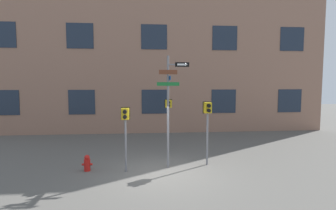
{
  "coord_description": "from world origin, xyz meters",
  "views": [
    {
      "loc": [
        -0.66,
        -9.64,
        3.43
      ],
      "look_at": [
        0.27,
        0.7,
        2.55
      ],
      "focal_mm": 28.0,
      "sensor_mm": 36.0,
      "label": 1
    }
  ],
  "objects": [
    {
      "name": "pedestrian_signal_across",
      "position": [
        0.5,
        2.98,
        2.04
      ],
      "size": [
        0.36,
        0.4,
        2.63
      ],
      "color": "slate",
      "rests_on": "ground_plane"
    },
    {
      "name": "ground_plane",
      "position": [
        0.0,
        0.0,
        0.0
      ],
      "size": [
        60.0,
        60.0,
        0.0
      ],
      "primitive_type": "plane",
      "color": "#595651"
    },
    {
      "name": "building_facade",
      "position": [
        -0.0,
        8.35,
        6.46
      ],
      "size": [
        24.0,
        0.64,
        12.92
      ],
      "color": "#936B56",
      "rests_on": "ground_plane"
    },
    {
      "name": "pedestrian_signal_left",
      "position": [
        -1.4,
        0.32,
        1.96
      ],
      "size": [
        0.35,
        0.4,
        2.5
      ],
      "color": "slate",
      "rests_on": "ground_plane"
    },
    {
      "name": "street_sign_pole",
      "position": [
        0.33,
        0.69,
        2.68
      ],
      "size": [
        1.28,
        0.83,
        4.49
      ],
      "color": "slate",
      "rests_on": "ground_plane"
    },
    {
      "name": "pedestrian_signal_right",
      "position": [
        1.93,
        0.92,
        2.08
      ],
      "size": [
        0.35,
        0.4,
        2.65
      ],
      "color": "slate",
      "rests_on": "ground_plane"
    },
    {
      "name": "fire_hydrant",
      "position": [
        -2.91,
        0.57,
        0.3
      ],
      "size": [
        0.4,
        0.24,
        0.63
      ],
      "color": "red",
      "rests_on": "ground_plane"
    }
  ]
}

